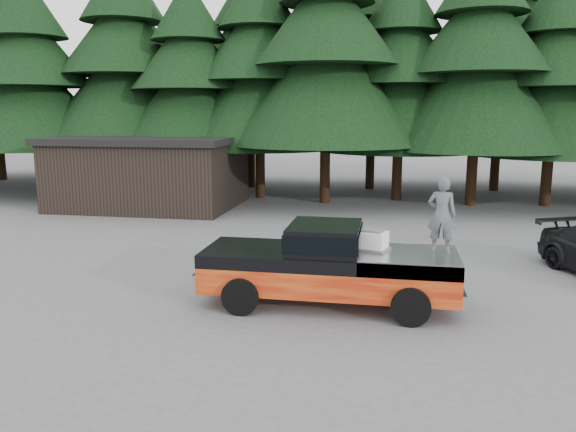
% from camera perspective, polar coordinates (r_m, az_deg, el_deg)
% --- Properties ---
extents(ground, '(120.00, 120.00, 0.00)m').
position_cam_1_polar(ground, '(13.79, 0.82, -8.30)').
color(ground, '#515154').
rests_on(ground, ground).
extents(pickup_truck, '(6.00, 2.04, 1.33)m').
position_cam_1_polar(pickup_truck, '(13.16, 4.14, -6.22)').
color(pickup_truck, orange).
rests_on(pickup_truck, ground).
extents(truck_cab, '(1.66, 1.90, 0.59)m').
position_cam_1_polar(truck_cab, '(12.92, 3.75, -2.13)').
color(truck_cab, black).
rests_on(truck_cab, pickup_truck).
extents(air_compressor, '(0.73, 0.66, 0.41)m').
position_cam_1_polar(air_compressor, '(12.99, 8.63, -2.56)').
color(air_compressor, white).
rests_on(air_compressor, pickup_truck).
extents(man_on_bed, '(0.70, 0.53, 1.72)m').
position_cam_1_polar(man_on_bed, '(12.99, 15.35, 0.14)').
color(man_on_bed, '#4E4F55').
rests_on(man_on_bed, pickup_truck).
extents(utility_building, '(8.40, 6.40, 3.30)m').
position_cam_1_polar(utility_building, '(27.39, -13.78, 4.46)').
color(utility_building, black).
rests_on(utility_building, ground).
extents(treeline, '(60.15, 16.05, 17.50)m').
position_cam_1_polar(treeline, '(30.28, 7.33, 16.72)').
color(treeline, black).
rests_on(treeline, ground).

